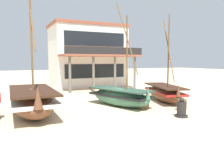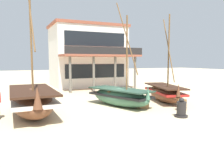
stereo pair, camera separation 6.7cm
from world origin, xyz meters
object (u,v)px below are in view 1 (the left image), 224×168
Objects in this scene: capstan_winch at (182,109)px; harbor_building_main at (87,56)px; fishing_boat_centre_large at (32,101)px; fishing_boat_far_right at (164,92)px; cargo_crate at (143,104)px; wooden_barrel at (182,105)px; fishing_boat_near_left at (120,96)px.

capstan_winch is 16.89m from harbor_building_main.
fishing_boat_centre_large is at bearing 152.53° from capstan_winch.
fishing_boat_centre_large reaches higher than capstan_winch.
fishing_boat_far_right is at bearing 2.00° from fishing_boat_centre_large.
harbor_building_main is (0.38, 16.58, 3.17)m from capstan_winch.
fishing_boat_far_right reaches higher than cargo_crate.
cargo_crate is (6.61, -0.93, -0.56)m from fishing_boat_centre_large.
fishing_boat_far_right is at bearing 72.05° from wooden_barrel.
wooden_barrel is 1.15× the size of cargo_crate.
fishing_boat_centre_large is 9.31m from fishing_boat_far_right.
capstan_winch is at bearing -91.30° from harbor_building_main.
harbor_building_main is at bearing 59.31° from fishing_boat_centre_large.
fishing_boat_centre_large reaches higher than fishing_boat_near_left.
cargo_crate is at bearing 136.66° from wooden_barrel.
wooden_barrel is at bearing -107.95° from fishing_boat_far_right.
wooden_barrel is 0.08× the size of harbor_building_main.
fishing_boat_centre_large is 0.90× the size of harbor_building_main.
fishing_boat_centre_large is 8.76m from wooden_barrel.
harbor_building_main is (2.05, 12.60, 2.93)m from fishing_boat_near_left.
fishing_boat_centre_large is at bearing 162.83° from wooden_barrel.
fishing_boat_centre_large is 12.88× the size of cargo_crate.
fishing_boat_centre_large is 7.40× the size of capstan_winch.
fishing_boat_centre_large is 6.70m from cargo_crate.
capstan_winch is (7.23, -3.76, -0.40)m from fishing_boat_centre_large.
fishing_boat_near_left is 3.74m from fishing_boat_far_right.
capstan_winch is at bearing -133.77° from wooden_barrel.
fishing_boat_far_right is 3.00m from cargo_crate.
cargo_crate is (-1.75, 1.65, -0.10)m from wooden_barrel.
fishing_boat_near_left reaches higher than wooden_barrel.
fishing_boat_near_left is 3.97m from wooden_barrel.
cargo_crate is (1.05, -1.15, -0.40)m from fishing_boat_near_left.
harbor_building_main reaches higher than fishing_boat_near_left.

